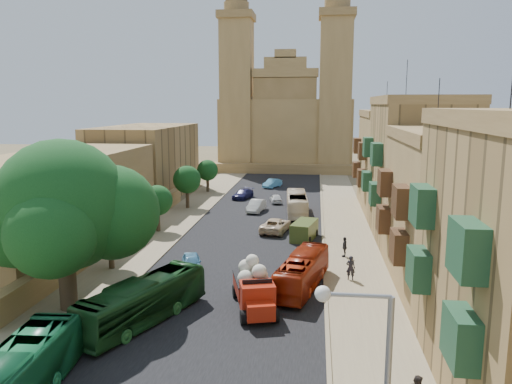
% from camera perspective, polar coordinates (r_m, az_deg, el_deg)
% --- Properties ---
extents(ground, '(260.00, 260.00, 0.00)m').
position_cam_1_polar(ground, '(28.64, -6.55, -17.07)').
color(ground, brown).
extents(road_surface, '(14.00, 140.00, 0.01)m').
position_cam_1_polar(road_surface, '(56.63, 0.49, -3.29)').
color(road_surface, black).
rests_on(road_surface, ground).
extents(sidewalk_east, '(5.00, 140.00, 0.01)m').
position_cam_1_polar(sidewalk_east, '(56.39, 10.14, -3.50)').
color(sidewalk_east, '#867658').
rests_on(sidewalk_east, ground).
extents(sidewalk_west, '(5.00, 140.00, 0.01)m').
position_cam_1_polar(sidewalk_west, '(58.43, -8.82, -2.99)').
color(sidewalk_west, '#867658').
rests_on(sidewalk_west, ground).
extents(kerb_east, '(0.25, 140.00, 0.12)m').
position_cam_1_polar(kerb_east, '(56.29, 7.60, -3.40)').
color(kerb_east, '#867658').
rests_on(kerb_east, ground).
extents(kerb_west, '(0.25, 140.00, 0.12)m').
position_cam_1_polar(kerb_west, '(57.80, -6.44, -3.02)').
color(kerb_west, '#867658').
rests_on(kerb_west, ground).
extents(townhouse_b, '(9.00, 14.00, 14.90)m').
position_cam_1_polar(townhouse_b, '(37.81, 21.79, -1.94)').
color(townhouse_b, olive).
rests_on(townhouse_b, ground).
extents(townhouse_c, '(9.00, 14.00, 17.40)m').
position_cam_1_polar(townhouse_c, '(51.10, 17.94, 2.65)').
color(townhouse_c, olive).
rests_on(townhouse_c, ground).
extents(townhouse_d, '(9.00, 14.00, 15.90)m').
position_cam_1_polar(townhouse_d, '(64.89, 15.58, 3.56)').
color(townhouse_d, olive).
rests_on(townhouse_d, ground).
extents(west_wall, '(1.00, 40.00, 1.80)m').
position_cam_1_polar(west_wall, '(49.99, -15.27, -4.39)').
color(west_wall, olive).
rests_on(west_wall, ground).
extents(west_building_low, '(10.00, 28.00, 8.40)m').
position_cam_1_polar(west_building_low, '(49.90, -22.17, -0.92)').
color(west_building_low, olive).
rests_on(west_building_low, ground).
extents(west_building_mid, '(10.00, 22.00, 10.00)m').
position_cam_1_polar(west_building_mid, '(73.33, -12.39, 3.48)').
color(west_building_mid, olive).
rests_on(west_building_mid, ground).
extents(church, '(28.00, 22.50, 36.30)m').
position_cam_1_polar(church, '(103.63, 3.53, 8.03)').
color(church, olive).
rests_on(church, ground).
extents(ficus_tree, '(10.95, 10.08, 10.95)m').
position_cam_1_polar(ficus_tree, '(33.36, -21.06, -1.97)').
color(ficus_tree, '#382A1C').
rests_on(ficus_tree, ground).
extents(street_tree_a, '(2.96, 2.96, 4.55)m').
position_cam_1_polar(street_tree_a, '(41.38, -16.34, -4.36)').
color(street_tree_a, '#382A1C').
rests_on(street_tree_a, ground).
extents(street_tree_b, '(3.14, 3.14, 4.83)m').
position_cam_1_polar(street_tree_b, '(52.30, -11.21, -0.98)').
color(street_tree_b, '#382A1C').
rests_on(street_tree_b, ground).
extents(street_tree_c, '(3.52, 3.52, 5.41)m').
position_cam_1_polar(street_tree_c, '(63.58, -7.89, 1.40)').
color(street_tree_c, '#382A1C').
rests_on(street_tree_c, ground).
extents(street_tree_d, '(3.15, 3.15, 4.85)m').
position_cam_1_polar(street_tree_d, '(75.18, -5.57, 2.47)').
color(street_tree_d, '#382A1C').
rests_on(street_tree_d, ground).
extents(red_truck, '(3.62, 6.12, 3.39)m').
position_cam_1_polar(red_truck, '(32.42, -0.21, -10.81)').
color(red_truck, '#9E1E0C').
rests_on(red_truck, ground).
extents(olive_pickup, '(2.74, 4.52, 1.74)m').
position_cam_1_polar(olive_pickup, '(49.04, 5.54, -4.41)').
color(olive_pickup, '#3C4B1C').
rests_on(olive_pickup, ground).
extents(bus_green_north, '(5.84, 9.82, 2.70)m').
position_cam_1_polar(bus_green_north, '(31.38, -12.78, -12.07)').
color(bus_green_north, '#1D5122').
rests_on(bus_green_north, ground).
extents(bus_red_east, '(3.96, 9.11, 2.47)m').
position_cam_1_polar(bus_red_east, '(36.19, 5.31, -9.03)').
color(bus_red_east, maroon).
rests_on(bus_red_east, ground).
extents(bus_cream_east, '(2.93, 9.72, 2.67)m').
position_cam_1_polar(bus_cream_east, '(59.64, 4.71, -1.33)').
color(bus_cream_east, '#FBE5C2').
rests_on(bus_cream_east, ground).
extents(car_blue_a, '(2.51, 3.97, 1.26)m').
position_cam_1_polar(car_blue_a, '(40.34, -7.38, -7.96)').
color(car_blue_a, teal).
rests_on(car_blue_a, ground).
extents(car_white_a, '(2.15, 4.55, 1.44)m').
position_cam_1_polar(car_white_a, '(61.18, 0.03, -1.60)').
color(car_white_a, silver).
rests_on(car_white_a, ground).
extents(car_cream, '(3.28, 5.53, 1.44)m').
position_cam_1_polar(car_cream, '(51.60, 2.27, -3.79)').
color(car_cream, beige).
rests_on(car_cream, ground).
extents(car_dkblue, '(2.99, 4.78, 1.29)m').
position_cam_1_polar(car_dkblue, '(69.66, -1.50, -0.24)').
color(car_dkblue, '#151642').
rests_on(car_dkblue, ground).
extents(car_white_b, '(2.05, 3.70, 1.19)m').
position_cam_1_polar(car_white_b, '(66.72, 2.27, -0.75)').
color(car_white_b, silver).
rests_on(car_white_b, ground).
extents(car_blue_b, '(2.99, 4.32, 1.35)m').
position_cam_1_polar(car_blue_b, '(79.05, 1.88, 1.00)').
color(car_blue_b, '#50A1CE').
rests_on(car_blue_b, ground).
extents(pedestrian_a, '(0.75, 0.55, 1.87)m').
position_cam_1_polar(pedestrian_a, '(38.40, 10.76, -8.51)').
color(pedestrian_a, black).
rests_on(pedestrian_a, ground).
extents(pedestrian_c, '(0.55, 1.08, 1.76)m').
position_cam_1_polar(pedestrian_c, '(43.91, 10.09, -6.20)').
color(pedestrian_c, '#2C2C2F').
rests_on(pedestrian_c, ground).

